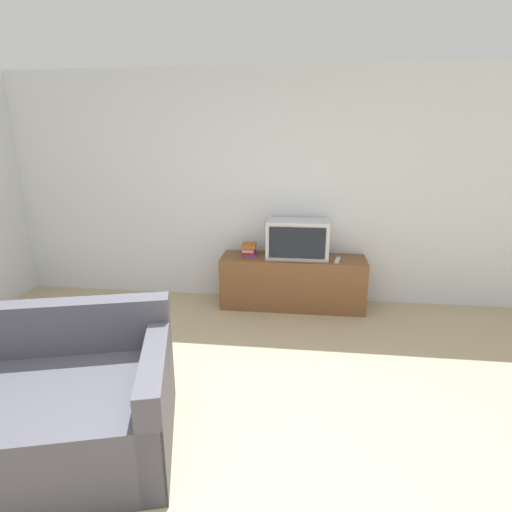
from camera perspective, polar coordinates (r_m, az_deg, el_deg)
wall_back at (r=4.61m, az=1.61°, el=9.48°), size 9.00×0.06×2.60m
tv_stand at (r=4.56m, az=5.23°, el=-3.72°), size 1.61×0.45×0.58m
television at (r=4.44m, az=5.94°, el=2.47°), size 0.68×0.39×0.42m
book_stack at (r=4.51m, az=-1.01°, el=0.95°), size 0.17×0.22×0.13m
remote_on_stand at (r=4.40m, az=11.58°, el=-0.58°), size 0.09×0.20×0.02m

